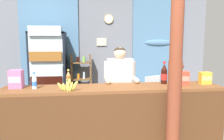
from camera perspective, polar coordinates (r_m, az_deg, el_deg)
The scene contains 15 objects.
ground_plane at distance 3.99m, azimuth 0.17°, elevation -16.20°, with size 7.56×7.56×0.00m, color slate.
back_wall_curtained at distance 5.44m, azimuth -2.18°, elevation 5.83°, with size 5.28×0.22×2.81m.
stall_counter at distance 3.02m, azimuth 0.69°, elevation -12.03°, with size 3.05×0.53×0.98m.
timber_post at distance 2.80m, azimuth 16.40°, elevation 1.15°, with size 0.20×0.18×2.74m.
drink_fridge at distance 4.99m, azimuth -16.38°, elevation 0.94°, with size 0.77×0.68×1.92m.
bottle_shelf_rack at distance 5.18m, azimuth -8.08°, elevation -2.80°, with size 0.48×0.28×1.31m.
plastic_lawn_chair at distance 4.93m, azimuth 9.50°, elevation -5.59°, with size 0.60×0.60×0.86m.
shopkeeper at distance 3.50m, azimuth 2.08°, elevation -3.25°, with size 0.51×0.42×1.52m.
soda_bottle_cola at distance 3.30m, azimuth 13.57°, elevation -1.11°, with size 0.09×0.09×0.33m.
soda_bottle_water at distance 3.06m, azimuth -19.79°, elevation -2.95°, with size 0.06×0.06×0.22m.
soda_bottle_iced_tea at distance 3.11m, azimuth -11.40°, elevation -2.33°, with size 0.07×0.07×0.24m.
snack_box_wafer at distance 3.19m, azimuth -23.91°, elevation -2.19°, with size 0.17×0.16×0.25m.
snack_box_crackers at distance 3.29m, azimuth 17.99°, elevation -2.06°, with size 0.17×0.12×0.20m.
snack_box_choco_powder at distance 3.49m, azimuth 23.32°, elevation -1.95°, with size 0.16×0.11×0.18m.
banana_bunch at distance 2.80m, azimuth -11.56°, elevation -4.27°, with size 0.28×0.06×0.16m.
Camera 1 is at (-0.46, -2.46, 1.62)m, focal length 34.67 mm.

